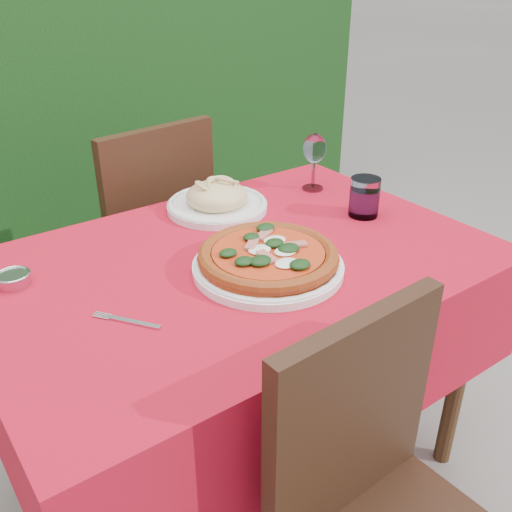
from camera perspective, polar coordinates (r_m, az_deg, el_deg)
ground at (r=1.90m, az=-1.47°, el=-20.42°), size 60.00×60.00×0.00m
hedge at (r=2.73m, az=-21.35°, el=15.67°), size 3.20×0.55×1.78m
dining_table at (r=1.50m, az=-1.74°, el=-5.24°), size 1.26×0.86×0.75m
chair_near at (r=1.18m, az=12.71°, el=-23.57°), size 0.42×0.42×0.89m
chair_far at (r=2.08m, az=-10.76°, el=2.42°), size 0.47×0.47×0.94m
pizza_plate at (r=1.35m, az=1.22°, el=-0.33°), size 0.41×0.41×0.07m
pasta_plate at (r=1.69m, az=-3.92°, el=5.58°), size 0.30×0.30×0.08m
water_glass at (r=1.67m, az=10.78°, el=5.63°), size 0.09×0.09×0.11m
wine_glass at (r=1.81m, az=5.87°, el=10.42°), size 0.07×0.07×0.18m
fork at (r=1.21m, az=-12.15°, el=-6.47°), size 0.11×0.15×0.00m
steel_ramekin at (r=1.42m, az=-23.07°, el=-2.20°), size 0.07×0.07×0.03m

